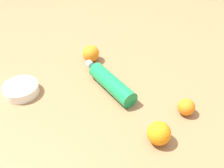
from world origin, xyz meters
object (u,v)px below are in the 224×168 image
at_px(orange_0, 186,107).
at_px(orange_1, 159,133).
at_px(water_bottle, 109,81).
at_px(ceramic_bowl, 21,89).
at_px(orange_2, 91,53).

bearing_deg(orange_0, orange_1, -24.59).
height_order(water_bottle, ceramic_bowl, water_bottle).
bearing_deg(orange_2, orange_1, 45.93).
bearing_deg(water_bottle, orange_0, -152.60).
distance_m(orange_1, ceramic_bowl, 0.59).
bearing_deg(ceramic_bowl, water_bottle, 113.49).
height_order(orange_1, ceramic_bowl, orange_1).
bearing_deg(ceramic_bowl, orange_0, 98.05).
relative_size(water_bottle, orange_1, 3.47).
bearing_deg(ceramic_bowl, orange_2, 149.31).
height_order(orange_2, ceramic_bowl, orange_2).
xyz_separation_m(water_bottle, ceramic_bowl, (0.15, -0.34, -0.01)).
distance_m(orange_1, orange_2, 0.56).
height_order(water_bottle, orange_1, orange_1).
distance_m(orange_0, orange_2, 0.53).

